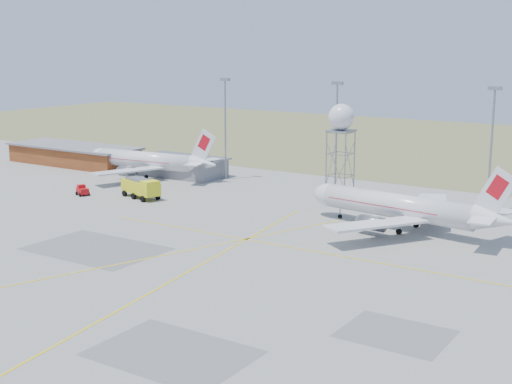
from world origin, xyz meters
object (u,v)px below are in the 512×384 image
Objects in this scene: fire_truck at (142,189)px; baggage_tug at (82,191)px; airliner_main at (401,207)px; airliner_far at (148,161)px; radar_tower at (341,145)px.

baggage_tug is (-10.73, -4.09, -0.99)m from fire_truck.
airliner_main is 1.04× the size of airliner_far.
fire_truck is (-47.21, -4.52, -1.70)m from airliner_main.
baggage_tug is (-40.14, -24.10, -8.72)m from radar_tower.
airliner_main reaches higher than fire_truck.
airliner_far is 1.87× the size of radar_tower.
fire_truck is (13.50, -17.01, -1.57)m from airliner_far.
fire_truck is 3.27× the size of baggage_tug.
airliner_main reaches higher than baggage_tug.
airliner_main is 1.94× the size of radar_tower.
airliner_main is 11.39× the size of baggage_tug.
baggage_tug is (-57.94, -8.61, -2.69)m from airliner_main.
airliner_main reaches higher than airliner_far.
airliner_far is (-60.71, 12.49, -0.13)m from airliner_main.
radar_tower is (42.91, 3.00, 6.16)m from airliner_far.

